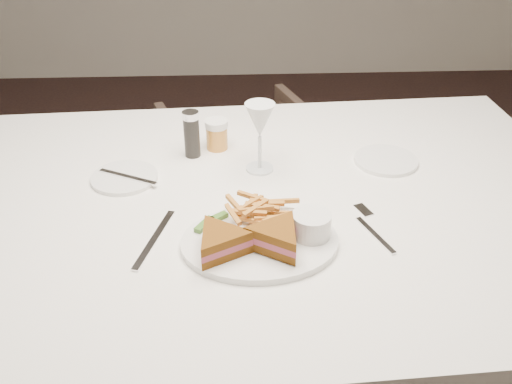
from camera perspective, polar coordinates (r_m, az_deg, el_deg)
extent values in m
plane|color=black|center=(2.04, -11.74, -14.35)|extent=(5.00, 5.00, 0.00)
cube|color=white|center=(1.54, -0.09, -12.49)|extent=(1.64, 1.14, 0.75)
imported|color=#44332A|center=(2.32, -1.15, 2.30)|extent=(0.73, 0.70, 0.60)
ellipsoid|color=white|center=(1.16, 0.38, -5.04)|extent=(0.33, 0.27, 0.01)
cube|color=silver|center=(1.19, -10.13, -4.67)|extent=(0.07, 0.20, 0.00)
cylinder|color=white|center=(1.41, -13.02, 1.43)|extent=(0.16, 0.16, 0.01)
cylinder|color=white|center=(1.48, 12.86, 3.10)|extent=(0.16, 0.16, 0.01)
cylinder|color=black|center=(1.46, -6.45, 5.77)|extent=(0.04, 0.04, 0.12)
cylinder|color=orange|center=(1.50, -3.94, 5.76)|extent=(0.06, 0.06, 0.08)
cube|color=#3E6B25|center=(1.20, -4.02, -2.65)|extent=(0.05, 0.05, 0.01)
cube|color=#3E6B25|center=(1.19, -5.19, -3.26)|extent=(0.04, 0.06, 0.01)
cylinder|color=white|center=(1.15, 5.56, -3.28)|extent=(0.08, 0.08, 0.05)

